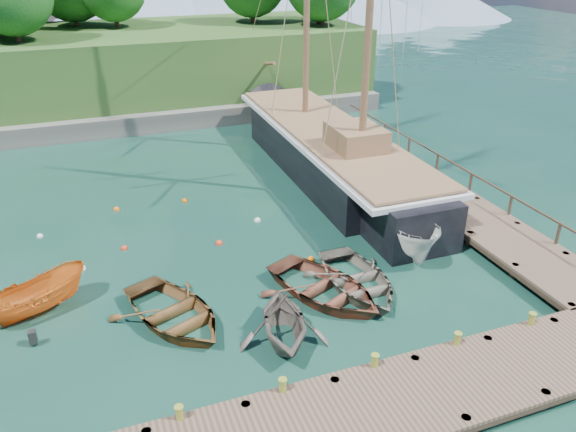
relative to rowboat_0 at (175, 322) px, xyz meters
name	(u,v)px	position (x,y,z in m)	size (l,w,h in m)	color
ground	(262,304)	(3.27, -0.06, 0.00)	(160.00, 160.00, 0.00)	#11362C
dock_near	(397,402)	(5.27, -6.56, 0.43)	(20.00, 3.20, 1.10)	#49382D
dock_east	(423,183)	(14.77, 6.94, 0.43)	(3.20, 24.00, 1.10)	#49382D
bollard_1	(283,406)	(2.27, -5.16, 0.00)	(0.26, 0.26, 0.45)	olive
bollard_2	(373,381)	(5.27, -5.16, 0.00)	(0.26, 0.26, 0.45)	olive
bollard_3	(454,358)	(8.27, -5.16, 0.00)	(0.26, 0.26, 0.45)	olive
bollard_4	(527,338)	(11.27, -5.16, 0.00)	(0.26, 0.26, 0.45)	olive
rowboat_0	(175,322)	(0.00, 0.00, 0.00)	(3.53, 4.94, 1.02)	brown
rowboat_1	(284,340)	(3.33, -2.32, 0.00)	(3.13, 3.63, 1.91)	#665D54
rowboat_2	(324,297)	(5.70, -0.44, 0.00)	(3.64, 5.10, 1.06)	brown
rowboat_3	(357,288)	(7.15, -0.34, 0.00)	(3.40, 4.77, 0.99)	#5C584D
motorboat_orange	(39,312)	(-4.59, 2.38, 0.00)	(1.48, 3.93, 1.52)	orange
cabin_boat_white	(398,247)	(10.32, 1.95, 0.00)	(2.02, 5.37, 2.07)	white
schooner	(330,155)	(11.07, 11.09, 1.11)	(5.21, 27.39, 20.07)	black
mooring_buoy_0	(82,269)	(-2.97, 4.94, 0.00)	(0.32, 0.32, 0.32)	white
mooring_buoy_1	(124,249)	(-1.14, 6.07, 0.00)	(0.30, 0.30, 0.30)	red
mooring_buoy_2	(219,244)	(2.91, 5.04, 0.00)	(0.34, 0.34, 0.34)	red
mooring_buoy_3	(257,221)	(5.22, 6.59, 0.00)	(0.34, 0.34, 0.34)	silver
mooring_buoy_4	(117,210)	(-1.10, 10.28, 0.00)	(0.32, 0.32, 0.32)	orange
mooring_buoy_5	(185,201)	(2.34, 10.10, 0.00)	(0.31, 0.31, 0.31)	#D85800
mooring_buoy_6	(40,237)	(-4.68, 8.57, 0.00)	(0.29, 0.29, 0.29)	white
mooring_buoy_7	(311,260)	(6.24, 2.27, 0.00)	(0.34, 0.34, 0.34)	orange
distant_ridge	(136,0)	(7.57, 69.94, 4.35)	(117.00, 40.00, 10.00)	#728CA5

